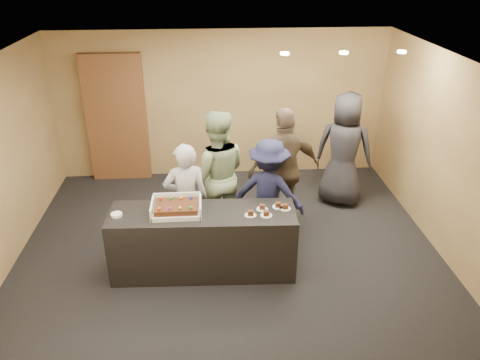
{
  "coord_description": "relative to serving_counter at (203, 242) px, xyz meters",
  "views": [
    {
      "loc": [
        -0.25,
        -5.76,
        3.93
      ],
      "look_at": [
        0.17,
        0.0,
        1.06
      ],
      "focal_mm": 35.0,
      "sensor_mm": 36.0,
      "label": 1
    }
  ],
  "objects": [
    {
      "name": "slice_d",
      "position": [
        0.99,
        0.06,
        0.47
      ],
      "size": [
        0.15,
        0.15,
        0.07
      ],
      "color": "white",
      "rests_on": "serving_counter"
    },
    {
      "name": "person_sage_man",
      "position": [
        0.21,
        0.96,
        0.52
      ],
      "size": [
        0.96,
        0.76,
        1.94
      ],
      "primitive_type": "imported",
      "rotation": [
        0.0,
        0.0,
        3.17
      ],
      "color": "gray",
      "rests_on": "floor"
    },
    {
      "name": "room",
      "position": [
        0.36,
        0.58,
        0.9
      ],
      "size": [
        6.04,
        6.0,
        2.7
      ],
      "color": "black",
      "rests_on": "ground"
    },
    {
      "name": "ceiling_spotlights",
      "position": [
        1.96,
        1.08,
        2.22
      ],
      "size": [
        1.72,
        0.12,
        0.03
      ],
      "color": "#FFEAC6",
      "rests_on": "ceiling"
    },
    {
      "name": "plate_stack",
      "position": [
        -1.08,
        -0.01,
        0.47
      ],
      "size": [
        0.14,
        0.14,
        0.04
      ],
      "primitive_type": "cylinder",
      "color": "white",
      "rests_on": "serving_counter"
    },
    {
      "name": "person_server_grey",
      "position": [
        -0.22,
        0.45,
        0.38
      ],
      "size": [
        0.66,
        0.48,
        1.67
      ],
      "primitive_type": "imported",
      "rotation": [
        0.0,
        0.0,
        3.28
      ],
      "color": "#A3A3A8",
      "rests_on": "floor"
    },
    {
      "name": "person_navy_man",
      "position": [
        0.94,
        0.68,
        0.35
      ],
      "size": [
        1.18,
        0.93,
        1.6
      ],
      "primitive_type": "imported",
      "rotation": [
        0.0,
        0.0,
        2.77
      ],
      "color": "#191B39",
      "rests_on": "floor"
    },
    {
      "name": "sheet_cake",
      "position": [
        -0.32,
        0.0,
        0.55
      ],
      "size": [
        0.53,
        0.37,
        0.11
      ],
      "color": "#3F200E",
      "rests_on": "cake_box"
    },
    {
      "name": "slice_e",
      "position": [
        1.07,
        0.01,
        0.47
      ],
      "size": [
        0.15,
        0.15,
        0.07
      ],
      "color": "white",
      "rests_on": "serving_counter"
    },
    {
      "name": "slice_b",
      "position": [
        0.77,
        0.02,
        0.47
      ],
      "size": [
        0.15,
        0.15,
        0.07
      ],
      "color": "white",
      "rests_on": "serving_counter"
    },
    {
      "name": "person_brown_extra",
      "position": [
        1.23,
        1.08,
        0.51
      ],
      "size": [
        1.2,
        0.69,
        1.91
      ],
      "primitive_type": "imported",
      "rotation": [
        0.0,
        0.0,
        3.36
      ],
      "color": "brown",
      "rests_on": "floor"
    },
    {
      "name": "slice_c",
      "position": [
        0.81,
        -0.14,
        0.47
      ],
      "size": [
        0.15,
        0.15,
        0.07
      ],
      "color": "white",
      "rests_on": "serving_counter"
    },
    {
      "name": "slice_a",
      "position": [
        0.61,
        -0.12,
        0.47
      ],
      "size": [
        0.15,
        0.15,
        0.07
      ],
      "color": "white",
      "rests_on": "serving_counter"
    },
    {
      "name": "cake_box",
      "position": [
        -0.32,
        0.02,
        0.49
      ],
      "size": [
        0.63,
        0.43,
        0.18
      ],
      "color": "white",
      "rests_on": "serving_counter"
    },
    {
      "name": "serving_counter",
      "position": [
        0.0,
        0.0,
        0.0
      ],
      "size": [
        2.42,
        0.79,
        0.9
      ],
      "primitive_type": "cube",
      "rotation": [
        0.0,
        0.0,
        -0.04
      ],
      "color": "black",
      "rests_on": "floor"
    },
    {
      "name": "person_dark_suit",
      "position": [
        2.33,
        1.76,
        0.51
      ],
      "size": [
        1.11,
        0.96,
        1.92
      ],
      "primitive_type": "imported",
      "rotation": [
        0.0,
        0.0,
        2.7
      ],
      "color": "#26262B",
      "rests_on": "floor"
    },
    {
      "name": "storage_cabinet",
      "position": [
        -1.54,
        2.99,
        0.72
      ],
      "size": [
        1.06,
        0.15,
        2.34
      ],
      "primitive_type": "cube",
      "color": "brown",
      "rests_on": "floor"
    }
  ]
}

